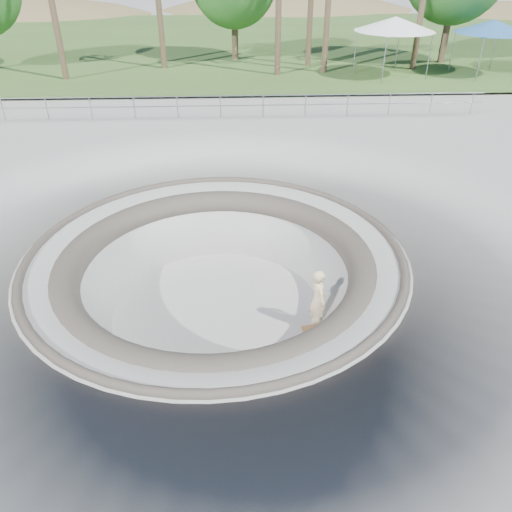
% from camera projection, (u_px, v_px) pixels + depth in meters
% --- Properties ---
extents(ground, '(180.00, 180.00, 0.00)m').
position_uv_depth(ground, '(215.00, 253.00, 13.51)').
color(ground, '#A4A39F').
rests_on(ground, ground).
extents(skate_bowl, '(14.00, 14.00, 4.10)m').
position_uv_depth(skate_bowl, '(218.00, 307.00, 14.48)').
color(skate_bowl, '#A4A39F').
rests_on(skate_bowl, ground).
extents(grass_strip, '(180.00, 36.00, 0.12)m').
position_uv_depth(grass_strip, '(224.00, 41.00, 42.19)').
color(grass_strip, '#3A5522').
rests_on(grass_strip, ground).
extents(distant_hills, '(103.20, 45.00, 28.60)m').
position_uv_depth(distant_hills, '(256.00, 71.00, 65.81)').
color(distant_hills, brown).
rests_on(distant_hills, ground).
extents(safety_railing, '(25.00, 0.06, 1.03)m').
position_uv_depth(safety_railing, '(220.00, 106.00, 23.31)').
color(safety_railing, gray).
rests_on(safety_railing, ground).
extents(skateboard, '(0.82, 0.34, 0.08)m').
position_uv_depth(skateboard, '(316.00, 327.00, 13.71)').
color(skateboard, olive).
rests_on(skateboard, ground).
extents(skater, '(0.58, 0.75, 1.85)m').
position_uv_depth(skater, '(318.00, 300.00, 13.22)').
color(skater, beige).
rests_on(skater, skateboard).
extents(canopy_white, '(6.22, 6.22, 3.33)m').
position_uv_depth(canopy_white, '(395.00, 24.00, 28.95)').
color(canopy_white, gray).
rests_on(canopy_white, ground).
extents(canopy_blue, '(6.09, 6.09, 3.12)m').
position_uv_depth(canopy_blue, '(493.00, 27.00, 29.36)').
color(canopy_blue, gray).
rests_on(canopy_blue, ground).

